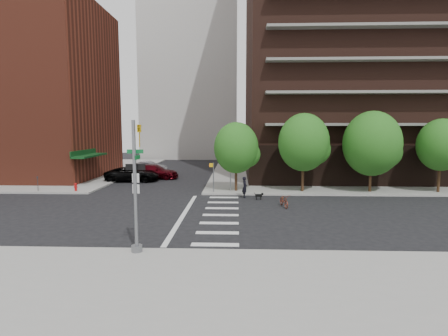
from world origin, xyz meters
The scene contains 21 objects.
ground centered at (0.00, 0.00, 0.00)m, with size 120.00×120.00×0.00m, color black.
sidewalk_ne centered at (20.50, 23.50, 0.07)m, with size 39.00×33.00×0.15m, color gray.
sidewalk_nw centered at (-24.50, 23.50, 0.07)m, with size 31.00×33.00×0.15m, color gray.
crosswalk centered at (2.21, 0.00, 0.01)m, with size 3.85×13.00×0.01m.
apartment_tower centered at (18.00, 24.00, 20.91)m, with size 26.65×25.50×45.00m.
midrise_nw centered at (-22.00, 18.00, 10.15)m, with size 21.40×15.50×20.00m.
highrise_bg centered at (-5.00, 48.00, 30.00)m, with size 18.00×14.00×60.00m, color beige.
tree_a centered at (4.00, 8.50, 4.04)m, with size 4.00×4.00×5.90m.
tree_b centered at (10.00, 8.50, 4.54)m, with size 4.50×4.50×6.65m.
tree_c centered at (16.00, 8.50, 4.45)m, with size 5.00×5.00×6.80m.
tree_d centered at (22.00, 8.50, 4.34)m, with size 4.00×4.00×6.20m.
traffic_signal centered at (-0.47, -7.49, 2.70)m, with size 0.90×0.75×6.00m.
pedestrian_signal centered at (2.32, 7.92, 1.85)m, with size 2.18×0.67×2.60m.
fire_hydrant centered at (-10.50, 7.80, 0.55)m, with size 0.24×0.24×0.73m.
parking_meter centered at (-14.00, 7.80, 0.96)m, with size 0.10×0.08×1.32m.
parked_car_black centered at (-7.35, 14.60, 0.81)m, with size 5.82×2.68×1.62m, color black.
parked_car_maroon centered at (-5.50, 16.80, 0.82)m, with size 5.64×2.29×1.64m, color #42050C.
parked_car_silver centered at (-7.36, 21.91, 0.76)m, with size 4.64×1.62×1.53m, color #94959C.
scooter centered at (7.58, 2.66, 0.48)m, with size 0.63×1.81×0.95m, color maroon.
dog_walker centered at (4.73, 6.00, 0.88)m, with size 0.42×0.64×1.77m, color black.
dog centered at (5.89, 5.21, 0.35)m, with size 0.65×0.18×0.56m.
Camera 1 is at (4.08, -22.83, 5.78)m, focal length 28.00 mm.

